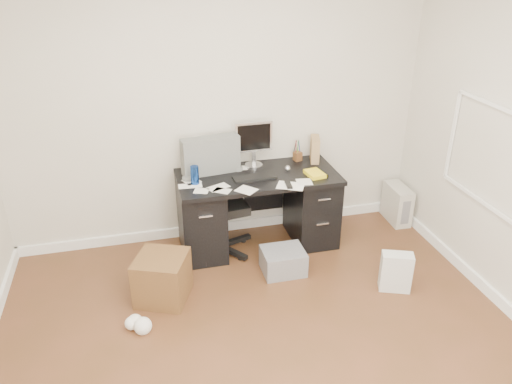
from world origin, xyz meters
TOP-DOWN VIEW (x-y plane):
  - ground at (0.00, 0.00)m, footprint 4.00×4.00m
  - room_shell at (0.03, 0.03)m, footprint 4.02×4.02m
  - desk at (0.30, 1.65)m, footprint 1.50×0.70m
  - loose_papers at (0.10, 1.60)m, footprint 1.10×0.60m
  - lcd_monitor at (0.31, 1.87)m, footprint 0.37×0.21m
  - keyboard at (0.25, 1.58)m, footprint 0.40×0.16m
  - computer_mouse at (0.59, 1.66)m, footprint 0.06×0.06m
  - travel_mug at (-0.29, 1.60)m, footprint 0.10×0.10m
  - white_binder at (-0.18, 1.89)m, footprint 0.21×0.29m
  - magazine_file at (0.93, 1.85)m, footprint 0.16×0.23m
  - pen_cup at (0.77, 1.90)m, footprint 0.11×0.11m
  - yellow_book at (0.82, 1.51)m, footprint 0.18×0.22m
  - paper_remote at (0.52, 1.35)m, footprint 0.30×0.28m
  - office_chair at (-0.09, 1.64)m, footprint 0.70×0.70m
  - pc_tower at (1.86, 1.75)m, footprint 0.19×0.40m
  - shopping_bag at (1.26, 0.65)m, footprint 0.31×0.27m
  - wicker_basket at (-0.68, 1.02)m, footprint 0.52×0.52m
  - desk_printer at (0.40, 1.14)m, footprint 0.38×0.31m

SIDE VIEW (x-z plane):
  - ground at x=0.00m, z-range 0.00..0.00m
  - desk_printer at x=0.40m, z-range 0.00..0.22m
  - shopping_bag at x=1.26m, z-range 0.00..0.35m
  - pc_tower at x=1.86m, z-range 0.00..0.40m
  - wicker_basket at x=-0.68m, z-range 0.00..0.40m
  - desk at x=0.30m, z-range 0.02..0.77m
  - office_chair at x=-0.09m, z-range 0.00..1.10m
  - loose_papers at x=0.10m, z-range 0.75..0.75m
  - paper_remote at x=0.52m, z-range 0.75..0.77m
  - keyboard at x=0.25m, z-range 0.75..0.77m
  - yellow_book at x=0.82m, z-range 0.75..0.78m
  - computer_mouse at x=0.59m, z-range 0.75..0.81m
  - travel_mug at x=-0.29m, z-range 0.75..0.92m
  - pen_cup at x=0.77m, z-range 0.75..0.96m
  - magazine_file at x=0.93m, z-range 0.75..1.00m
  - white_binder at x=-0.18m, z-range 0.75..1.05m
  - lcd_monitor at x=0.31m, z-range 0.75..1.20m
  - room_shell at x=0.03m, z-range 0.30..3.01m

